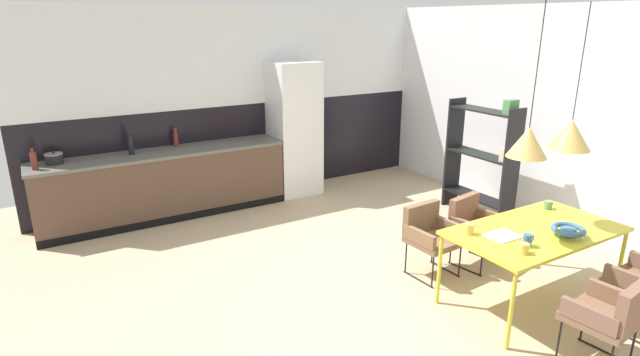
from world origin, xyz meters
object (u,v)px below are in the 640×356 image
refrigerator_column (294,129)px  open_book (503,236)px  armchair_corner_seat (613,312)px  open_shelf_unit (484,155)px  pendant_lamp_over_table_far (570,134)px  mug_white_ceramic (524,248)px  bottle_spice_small (34,161)px  armchair_far_side (429,231)px  bottle_wine_green (176,139)px  fruit_bowl (568,230)px  mug_dark_espresso (528,240)px  dining_table (535,234)px  mug_tall_blue (469,229)px  bottle_oil_tall (131,144)px  cooking_pot (54,159)px  mug_glass_clear (548,205)px  armchair_head_of_table (473,222)px  pendant_lamp_over_table_near (528,142)px

refrigerator_column → open_book: 3.90m
refrigerator_column → armchair_corner_seat: 4.91m
open_shelf_unit → pendant_lamp_over_table_far: 2.15m
mug_white_ceramic → pendant_lamp_over_table_far: bearing=18.5°
armchair_corner_seat → bottle_spice_small: bearing=119.4°
armchair_far_side → bottle_wine_green: bearing=-65.7°
bottle_spice_small → fruit_bowl: bearing=-45.8°
mug_dark_espresso → open_shelf_unit: 2.59m
dining_table → open_shelf_unit: (1.30, 1.79, 0.16)m
refrigerator_column → fruit_bowl: (0.52, -4.18, -0.20)m
mug_tall_blue → bottle_oil_tall: bottle_oil_tall is taller
refrigerator_column → mug_tall_blue: size_ratio=14.71×
dining_table → mug_white_ceramic: bearing=-152.5°
mug_white_ceramic → cooking_pot: cooking_pot is taller
mug_glass_clear → pendant_lamp_over_table_far: 0.88m
mug_dark_espresso → cooking_pot: (-3.27, 4.21, 0.18)m
armchair_corner_seat → bottle_wine_green: size_ratio=2.95×
mug_tall_blue → cooking_pot: bearing=128.8°
armchair_head_of_table → mug_white_ceramic: (-0.65, -1.12, 0.31)m
pendant_lamp_over_table_far → armchair_far_side: bearing=130.0°
pendant_lamp_over_table_near → mug_glass_clear: bearing=19.3°
dining_table → fruit_bowl: (0.11, -0.24, 0.10)m
armchair_far_side → mug_glass_clear: mug_glass_clear is taller
mug_dark_espresso → pendant_lamp_over_table_far: bearing=16.4°
mug_white_ceramic → bottle_spice_small: (-3.35, 4.12, 0.23)m
mug_white_ceramic → dining_table: bearing=27.5°
open_book → armchair_corner_seat: bearing=-85.5°
bottle_wine_green → cooking_pot: bearing=-175.5°
armchair_far_side → open_shelf_unit: open_shelf_unit is taller
open_shelf_unit → pendant_lamp_over_table_near: 2.55m
armchair_head_of_table → fruit_bowl: size_ratio=2.54×
armchair_head_of_table → bottle_oil_tall: bottle_oil_tall is taller
mug_white_ceramic → refrigerator_column: bearing=88.6°
armchair_far_side → armchair_head_of_table: size_ratio=1.00×
armchair_head_of_table → cooking_pot: bearing=-50.2°
fruit_bowl → mug_glass_clear: size_ratio=2.39×
pendant_lamp_over_table_far → bottle_oil_tall: bearing=127.7°
open_book → bottle_spice_small: (-3.47, 3.80, 0.27)m
mug_tall_blue → bottle_wine_green: bottle_wine_green is taller
bottle_wine_green → pendant_lamp_over_table_far: 4.84m
mug_white_ceramic → armchair_head_of_table: bearing=59.8°
dining_table → mug_dark_espresso: (-0.38, -0.19, 0.10)m
bottle_wine_green → pendant_lamp_over_table_far: bearing=-59.1°
dining_table → armchair_corner_seat: (-0.31, -0.94, -0.21)m
mug_tall_blue → open_shelf_unit: 2.45m
fruit_bowl → mug_dark_espresso: size_ratio=2.36×
open_shelf_unit → refrigerator_column: bearing=-141.6°
refrigerator_column → armchair_head_of_table: (0.55, -3.09, -0.52)m
armchair_corner_seat → fruit_bowl: bearing=51.6°
mug_tall_blue → cooking_pot: cooking_pot is taller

